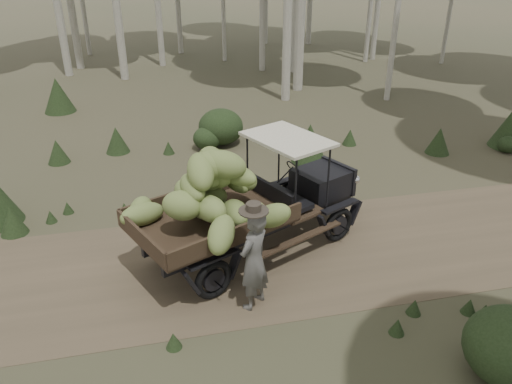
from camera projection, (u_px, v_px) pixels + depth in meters
ground at (239, 262)px, 10.35m from camera, size 120.00×120.00×0.00m
dirt_track at (239, 262)px, 10.34m from camera, size 70.00×4.00×0.01m
banana_truck at (231, 193)px, 9.74m from camera, size 5.37×3.73×2.64m
farmer at (254, 259)px, 8.69m from camera, size 0.83×0.82×2.10m
undergrowth at (200, 233)px, 10.33m from camera, size 23.53×24.11×1.39m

